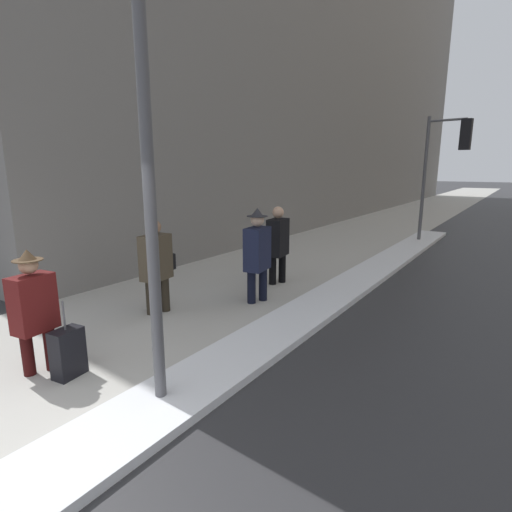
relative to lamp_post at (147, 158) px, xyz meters
The scene contains 11 objects.
ground_plane 2.88m from the lamp_post, 97.65° to the right, with size 160.00×160.00×0.00m, color #2D2D30.
sidewalk_slab 14.03m from the lamp_post, 99.10° to the left, with size 4.00×80.00×0.01m.
snow_bank_curb 5.88m from the lamp_post, 89.08° to the left, with size 0.90×16.28×0.10m.
building_facade_left 21.11m from the lamp_post, 111.09° to the left, with size 6.00×36.00×18.78m.
lamp_post is the anchor object (origin of this frame).
traffic_light_near 11.34m from the lamp_post, 86.48° to the left, with size 1.31×0.33×4.02m.
pedestrian_in_fedora 2.43m from the lamp_post, 167.70° to the right, with size 0.34×0.51×1.54m.
pedestrian_trailing 3.24m from the lamp_post, 138.23° to the left, with size 0.38×0.75×1.61m.
pedestrian_with_shoulder_bag 3.79m from the lamp_post, 106.96° to the left, with size 0.39×0.77×1.75m.
pedestrian_nearside 4.99m from the lamp_post, 106.33° to the left, with size 0.39×0.77×1.66m.
rolling_suitcase 2.60m from the lamp_post, behind, with size 0.27×0.39×0.95m.
Camera 1 is at (3.16, -1.19, 2.44)m, focal length 28.00 mm.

